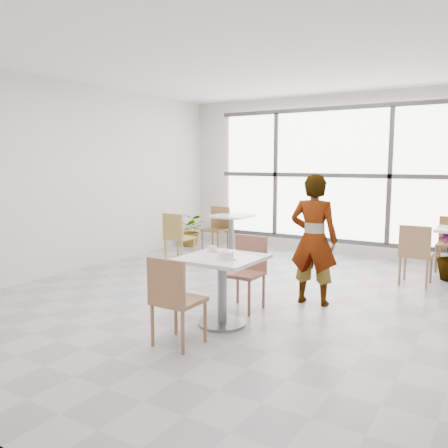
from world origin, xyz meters
The scene contains 16 objects.
floor centered at (0.00, 0.00, 0.00)m, with size 7.00×7.00×0.00m, color #9E9EA5.
ceiling centered at (0.00, 0.00, 3.00)m, with size 7.00×7.00×0.00m, color white.
wall_back centered at (0.00, 3.50, 1.50)m, with size 6.00×6.00×0.00m, color silver.
wall_left centered at (-3.00, 0.00, 1.50)m, with size 7.00×7.00×0.00m, color silver.
window centered at (0.00, 3.44, 1.50)m, with size 4.60×0.07×2.52m.
main_table centered at (0.37, -0.94, 0.52)m, with size 0.80×0.80×0.75m.
chair_near centered at (0.31, -1.69, 0.50)m, with size 0.42×0.42×0.87m.
chair_far centered at (0.30, -0.27, 0.50)m, with size 0.42×0.42×0.87m.
oatmeal_bowl centered at (0.47, -1.02, 0.79)m, with size 0.21×0.21×0.09m.
coffee_cup centered at (0.14, -0.78, 0.78)m, with size 0.16×0.13×0.07m.
person centered at (0.92, 0.30, 0.80)m, with size 0.59×0.39×1.61m, color black.
bg_table_left centered at (-1.56, 2.47, 0.49)m, with size 0.70×0.70×0.75m.
bg_chair_left_near centered at (-1.95, 1.28, 0.50)m, with size 0.42×0.42×0.87m.
bg_chair_left_far centered at (-1.96, 2.59, 0.50)m, with size 0.42×0.42×0.87m.
bg_chair_right_near centered at (1.84, 1.87, 0.50)m, with size 0.42×0.42×0.87m.
plant_left centered at (-2.70, 2.73, 0.34)m, with size 0.61×0.53×0.68m, color #497C3F.
Camera 1 is at (2.95, -5.03, 1.74)m, focal length 37.25 mm.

